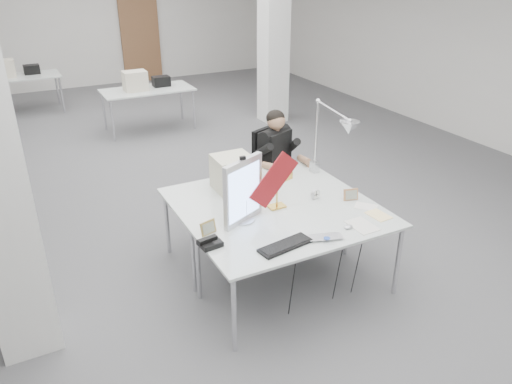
% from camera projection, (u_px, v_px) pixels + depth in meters
% --- Properties ---
extents(room_shell, '(10.04, 14.04, 3.24)m').
position_uv_depth(room_shell, '(193.00, 66.00, 6.15)').
color(room_shell, '#4E4E50').
rests_on(room_shell, ground).
extents(desk_main, '(1.80, 0.90, 0.02)m').
position_uv_depth(desk_main, '(300.00, 228.00, 4.43)').
color(desk_main, silver).
rests_on(desk_main, room_shell).
extents(desk_second, '(1.80, 0.90, 0.02)m').
position_uv_depth(desk_second, '(254.00, 189.00, 5.16)').
color(desk_second, silver).
rests_on(desk_second, room_shell).
extents(bg_desk_a, '(1.60, 0.80, 0.02)m').
position_uv_depth(bg_desk_a, '(147.00, 90.00, 8.93)').
color(bg_desk_a, silver).
rests_on(bg_desk_a, room_shell).
extents(bg_desk_b, '(1.60, 0.80, 0.02)m').
position_uv_depth(bg_desk_b, '(17.00, 77.00, 9.86)').
color(bg_desk_b, silver).
rests_on(bg_desk_b, room_shell).
extents(office_chair, '(0.68, 0.68, 1.06)m').
position_uv_depth(office_chair, '(273.00, 174.00, 6.03)').
color(office_chair, black).
rests_on(office_chair, room_shell).
extents(seated_person, '(0.67, 0.73, 0.89)m').
position_uv_depth(seated_person, '(276.00, 147.00, 5.83)').
color(seated_person, black).
rests_on(seated_person, office_chair).
extents(monitor, '(0.46, 0.25, 0.60)m').
position_uv_depth(monitor, '(243.00, 191.00, 4.39)').
color(monitor, silver).
rests_on(monitor, desk_main).
extents(pennant, '(0.49, 0.03, 0.53)m').
position_uv_depth(pennant, '(274.00, 180.00, 4.46)').
color(pennant, maroon).
rests_on(pennant, monitor).
extents(keyboard, '(0.50, 0.23, 0.02)m').
position_uv_depth(keyboard, '(285.00, 246.00, 4.11)').
color(keyboard, black).
rests_on(keyboard, desk_main).
extents(laptop, '(0.34, 0.27, 0.02)m').
position_uv_depth(laptop, '(327.00, 240.00, 4.19)').
color(laptop, '#BABABF').
rests_on(laptop, desk_main).
extents(mouse, '(0.10, 0.08, 0.03)m').
position_uv_depth(mouse, '(348.00, 227.00, 4.39)').
color(mouse, silver).
rests_on(mouse, desk_main).
extents(bankers_lamp, '(0.30, 0.19, 0.31)m').
position_uv_depth(bankers_lamp, '(277.00, 192.00, 4.70)').
color(bankers_lamp, '#CC863F').
rests_on(bankers_lamp, desk_main).
extents(desk_phone, '(0.19, 0.18, 0.04)m').
position_uv_depth(desk_phone, '(210.00, 243.00, 4.13)').
color(desk_phone, black).
rests_on(desk_phone, desk_main).
extents(picture_frame_left, '(0.16, 0.08, 0.12)m').
position_uv_depth(picture_frame_left, '(208.00, 228.00, 4.29)').
color(picture_frame_left, '#A68B47').
rests_on(picture_frame_left, desk_main).
extents(picture_frame_right, '(0.15, 0.07, 0.12)m').
position_uv_depth(picture_frame_right, '(351.00, 194.00, 4.88)').
color(picture_frame_right, '#B97D4F').
rests_on(picture_frame_right, desk_main).
extents(desk_clock, '(0.10, 0.05, 0.10)m').
position_uv_depth(desk_clock, '(315.00, 194.00, 4.91)').
color(desk_clock, silver).
rests_on(desk_clock, desk_main).
extents(paper_stack_a, '(0.20, 0.28, 0.01)m').
position_uv_depth(paper_stack_a, '(362.00, 226.00, 4.43)').
color(paper_stack_a, silver).
rests_on(paper_stack_a, desk_main).
extents(paper_stack_b, '(0.17, 0.23, 0.01)m').
position_uv_depth(paper_stack_b, '(378.00, 215.00, 4.61)').
color(paper_stack_b, '#FFE198').
rests_on(paper_stack_b, desk_main).
extents(paper_stack_c, '(0.25, 0.25, 0.01)m').
position_uv_depth(paper_stack_c, '(366.00, 207.00, 4.77)').
color(paper_stack_c, silver).
rests_on(paper_stack_c, desk_main).
extents(beige_monitor, '(0.38, 0.36, 0.36)m').
position_uv_depth(beige_monitor, '(233.00, 173.00, 5.06)').
color(beige_monitor, beige).
rests_on(beige_monitor, desk_second).
extents(architect_lamp, '(0.29, 0.70, 0.88)m').
position_uv_depth(architect_lamp, '(330.00, 141.00, 5.15)').
color(architect_lamp, silver).
rests_on(architect_lamp, desk_second).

